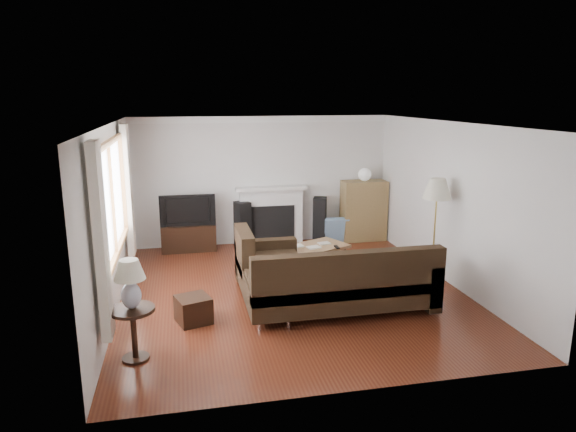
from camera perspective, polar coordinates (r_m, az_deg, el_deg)
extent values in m
cube|color=#552213|center=(7.82, 0.46, -8.37)|extent=(5.10, 5.60, 0.04)
cube|color=white|center=(7.28, 0.49, 10.25)|extent=(5.10, 5.60, 0.04)
cube|color=silver|center=(10.11, -2.86, 3.94)|extent=(5.00, 0.04, 2.50)
cube|color=silver|center=(4.90, 7.38, -6.29)|extent=(5.00, 0.04, 2.50)
cube|color=silver|center=(7.35, -18.94, -0.30)|extent=(0.04, 5.50, 2.50)
cube|color=silver|center=(8.34, 17.51, 1.35)|extent=(0.04, 5.50, 2.50)
cube|color=olive|center=(7.09, -18.91, 1.71)|extent=(0.12, 2.74, 1.54)
cube|color=silver|center=(5.65, -20.06, -2.77)|extent=(0.10, 0.35, 2.10)
cube|color=silver|center=(8.59, -17.34, 2.72)|extent=(0.10, 0.35, 2.10)
cube|color=white|center=(10.15, -1.88, 0.11)|extent=(1.40, 0.26, 1.15)
cube|color=black|center=(9.95, -10.97, -2.32)|extent=(1.01, 0.46, 0.51)
imported|color=black|center=(9.82, -11.11, 0.76)|extent=(1.02, 0.13, 0.59)
cube|color=black|center=(10.01, -5.06, -0.91)|extent=(0.33, 0.36, 0.88)
cube|color=black|center=(10.29, 3.53, -0.43)|extent=(0.34, 0.37, 0.91)
cube|color=olive|center=(10.51, 8.38, 0.60)|extent=(0.88, 0.42, 1.22)
sphere|color=white|center=(10.37, 8.52, 4.57)|extent=(0.26, 0.26, 0.26)
cube|color=black|center=(7.03, 5.84, -7.08)|extent=(2.77, 2.02, 0.89)
cube|color=#987049|center=(8.55, 2.71, -4.83)|extent=(1.33, 1.07, 0.46)
cube|color=black|center=(6.88, -10.47, -10.18)|extent=(0.51, 0.51, 0.34)
cube|color=gold|center=(8.16, 15.95, -1.78)|extent=(0.54, 0.54, 1.67)
cube|color=black|center=(6.07, -16.74, -12.44)|extent=(0.49, 0.49, 0.61)
cube|color=silver|center=(5.85, -17.11, -7.29)|extent=(0.34, 0.34, 0.55)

